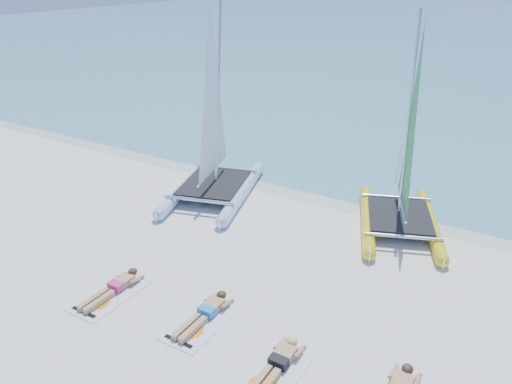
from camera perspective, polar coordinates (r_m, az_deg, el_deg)
ground at (r=12.55m, az=-2.73°, el=-9.63°), size 140.00×140.00×0.00m
wet_sand_strip at (r=16.80m, az=7.65°, el=-0.48°), size 140.00×1.40×0.01m
catamaran_blue at (r=16.23m, az=-4.94°, el=6.40°), size 3.68×5.43×6.77m
catamaran_yellow at (r=14.98m, az=16.65°, el=3.63°), size 3.66×5.04×6.22m
towel_a at (r=12.39m, az=-16.45°, el=-11.23°), size 1.00×1.85×0.02m
sunbather_a at (r=12.43m, az=-15.87°, el=-10.41°), size 0.37×1.73×0.26m
towel_b at (r=11.21m, az=-6.37°, el=-14.48°), size 1.00×1.85×0.02m
sunbather_b at (r=11.26m, az=-5.79°, el=-13.53°), size 0.37×1.73×0.26m
towel_c at (r=10.01m, az=1.89°, el=-20.09°), size 1.00×1.85×0.02m
sunbather_c at (r=10.06m, az=2.46°, el=-18.98°), size 0.37×1.73×0.26m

